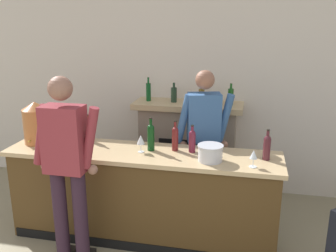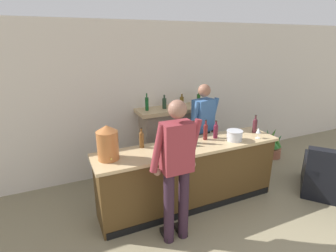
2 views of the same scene
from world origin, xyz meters
name	(u,v)px [view 1 (image 1 of 2)]	position (x,y,z in m)	size (l,w,h in m)	color
wall_back_panel	(185,88)	(0.00, 4.29, 1.38)	(12.00, 0.07, 2.75)	silver
bar_counter	(142,195)	(-0.19, 2.85, 0.49)	(2.81, 0.64, 0.97)	#4A3317
fireplace_stone	(188,148)	(0.09, 4.02, 0.63)	(1.38, 0.52, 1.55)	gray
person_customer	(67,166)	(-0.71, 2.25, 1.01)	(0.66, 0.30, 1.82)	#2C1B28
person_bartender	(203,139)	(0.37, 3.41, 0.97)	(0.64, 0.37, 1.74)	#1A2B28
copper_dispenser	(36,123)	(-1.37, 2.88, 1.20)	(0.28, 0.31, 0.46)	#B16633
ice_bucket_steel	(210,153)	(0.52, 2.75, 1.05)	(0.25, 0.25, 0.16)	silver
wine_bottle_cabernet_heavy	(175,137)	(0.13, 2.96, 1.11)	(0.07, 0.07, 0.32)	maroon
wine_bottle_burgundy_dark	(192,140)	(0.31, 2.95, 1.10)	(0.07, 0.07, 0.28)	maroon
wine_bottle_riesling_slim	(89,129)	(-0.86, 3.07, 1.11)	(0.07, 0.07, 0.30)	brown
wine_bottle_chardonnay_pale	(151,136)	(-0.11, 2.91, 1.13)	(0.07, 0.07, 0.35)	#0D3913
wine_bottle_merlot_tall	(267,146)	(1.04, 2.89, 1.11)	(0.07, 0.07, 0.30)	#4A1D25
wine_glass_front_right	(254,155)	(0.91, 2.67, 1.09)	(0.07, 0.07, 0.16)	silver
wine_glass_front_left	(141,140)	(-0.19, 2.84, 1.10)	(0.08, 0.08, 0.18)	silver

